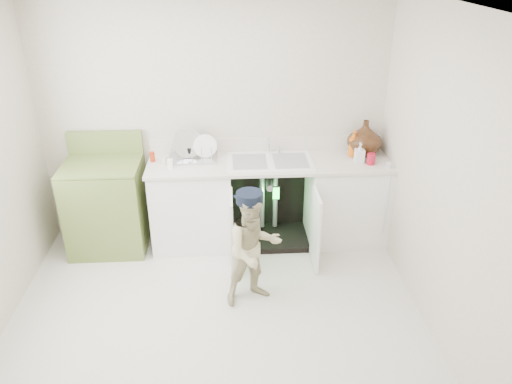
% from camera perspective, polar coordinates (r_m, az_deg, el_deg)
% --- Properties ---
extents(ground, '(3.50, 3.50, 0.00)m').
position_cam_1_polar(ground, '(4.41, -4.50, -13.80)').
color(ground, beige).
rests_on(ground, ground).
extents(room_shell, '(6.00, 5.50, 1.26)m').
position_cam_1_polar(room_shell, '(3.73, -5.18, 1.01)').
color(room_shell, beige).
rests_on(room_shell, ground).
extents(counter_run, '(2.44, 1.02, 1.26)m').
position_cam_1_polar(counter_run, '(5.18, 2.00, -0.72)').
color(counter_run, white).
rests_on(counter_run, ground).
extents(avocado_stove, '(0.75, 0.65, 1.16)m').
position_cam_1_polar(avocado_stove, '(5.28, -16.68, -1.37)').
color(avocado_stove, olive).
rests_on(avocado_stove, ground).
extents(repair_worker, '(0.61, 0.93, 1.06)m').
position_cam_1_polar(repair_worker, '(4.26, -0.25, -6.42)').
color(repair_worker, '#C8BF8F').
rests_on(repair_worker, ground).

